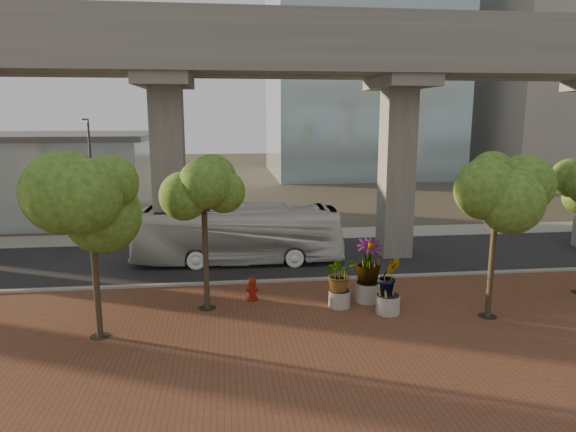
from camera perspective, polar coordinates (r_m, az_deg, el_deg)
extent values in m
plane|color=#3E382D|center=(25.94, 0.29, -5.97)|extent=(160.00, 160.00, 0.00)
cube|color=brown|center=(18.52, 3.52, -13.13)|extent=(70.00, 13.00, 0.06)
cube|color=black|center=(27.83, -0.23, -4.73)|extent=(90.00, 8.00, 0.04)
cube|color=gray|center=(24.02, 0.90, -7.18)|extent=(70.00, 0.25, 0.16)
cube|color=gray|center=(33.13, -1.35, -2.13)|extent=(90.00, 3.00, 0.06)
cube|color=gray|center=(25.35, 0.20, 17.64)|extent=(72.00, 2.40, 1.80)
cube|color=gray|center=(28.50, -0.65, 16.92)|extent=(72.00, 2.40, 1.80)
cube|color=gray|center=(24.47, 0.55, 21.19)|extent=(72.00, 0.12, 1.00)
cube|color=gray|center=(29.76, -0.90, 19.39)|extent=(72.00, 0.12, 1.00)
cube|color=#9B958B|center=(73.37, 27.94, 13.30)|extent=(18.00, 16.00, 24.00)
imported|color=silver|center=(26.81, -5.56, -2.12)|extent=(10.93, 3.02, 3.02)
cylinder|color=maroon|center=(21.70, -3.98, -9.17)|extent=(0.46, 0.46, 0.10)
cylinder|color=maroon|center=(21.57, -4.00, -8.25)|extent=(0.31, 0.31, 0.74)
sphere|color=maroon|center=(21.45, -4.01, -7.32)|extent=(0.36, 0.36, 0.36)
cylinder|color=maroon|center=(21.40, -4.02, -6.89)|extent=(0.10, 0.10, 0.13)
cylinder|color=maroon|center=(21.55, -4.00, -8.09)|extent=(0.51, 0.20, 0.20)
cylinder|color=#9C988D|center=(20.97, 5.73, -9.12)|extent=(0.86, 0.86, 0.67)
imported|color=#2D4E14|center=(20.63, 5.78, -6.37)|extent=(1.91, 1.91, 1.44)
cylinder|color=gray|center=(21.68, 8.80, -8.34)|extent=(1.01, 1.01, 0.79)
imported|color=#2D4E14|center=(21.28, 8.91, -4.98)|extent=(2.47, 2.47, 1.85)
cylinder|color=#ABA89B|center=(20.58, 11.03, -9.59)|extent=(0.93, 0.93, 0.72)
imported|color=#2D4E14|center=(20.20, 11.15, -6.57)|extent=(2.07, 2.07, 1.55)
cylinder|color=#473B28|center=(18.92, -20.47, -7.80)|extent=(0.22, 0.22, 3.33)
cylinder|color=black|center=(19.50, -20.13, -12.42)|extent=(0.70, 0.70, 0.01)
cylinder|color=#473B28|center=(20.45, -9.12, -4.99)|extent=(0.22, 0.22, 3.88)
cylinder|color=black|center=(21.07, -8.95, -10.05)|extent=(0.70, 0.70, 0.01)
cylinder|color=#473B28|center=(20.88, 21.61, -5.92)|extent=(0.22, 0.22, 3.46)
cylinder|color=black|center=(21.43, 21.28, -10.34)|extent=(0.70, 0.70, 0.01)
cylinder|color=#292A2E|center=(32.02, -20.91, 3.37)|extent=(0.13, 0.13, 7.34)
cube|color=#292A2E|center=(31.33, -21.58, 9.92)|extent=(0.14, 0.92, 0.14)
cube|color=silver|center=(30.89, -21.78, 9.73)|extent=(0.37, 0.18, 0.11)
cylinder|color=#2C2C30|center=(34.05, 11.52, 4.63)|extent=(0.14, 0.14, 7.72)
cube|color=#2C2C30|center=(33.39, 12.05, 11.12)|extent=(0.14, 0.96, 0.14)
cube|color=silver|center=(32.93, 12.32, 10.94)|extent=(0.39, 0.19, 0.12)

